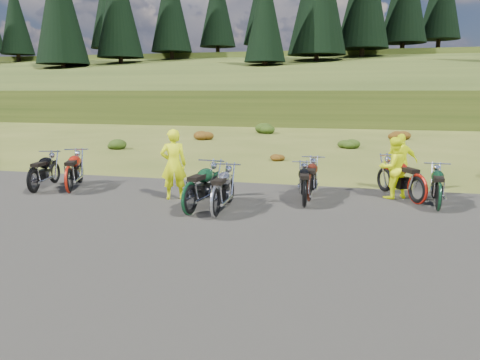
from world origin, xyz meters
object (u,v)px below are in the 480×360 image
(motorcycle_3, at_px, (215,219))
(person_middle, at_px, (174,165))
(motorcycle_0, at_px, (35,194))
(motorcycle_7, at_px, (438,212))

(motorcycle_3, relative_size, person_middle, 1.13)
(motorcycle_0, bearing_deg, motorcycle_7, -98.52)
(motorcycle_3, bearing_deg, motorcycle_0, 75.47)
(motorcycle_7, xyz_separation_m, person_middle, (-6.80, -0.34, 0.96))
(motorcycle_0, bearing_deg, person_middle, -97.75)
(motorcycle_7, bearing_deg, motorcycle_0, 97.65)
(motorcycle_3, xyz_separation_m, person_middle, (-1.67, 1.60, 0.96))
(motorcycle_3, distance_m, person_middle, 2.50)
(motorcycle_0, distance_m, motorcycle_7, 11.03)
(motorcycle_0, relative_size, person_middle, 1.11)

